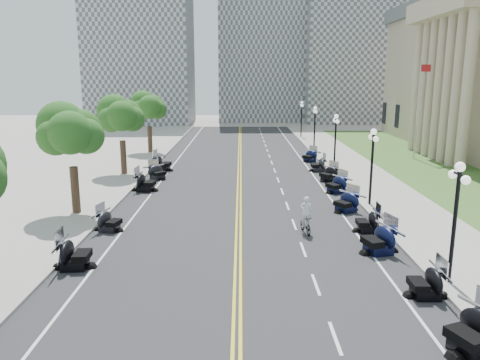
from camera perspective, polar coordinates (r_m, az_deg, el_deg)
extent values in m
plane|color=gray|center=(27.02, -0.17, -5.45)|extent=(160.00, 160.00, 0.00)
cube|color=#333335|center=(36.67, -0.09, -0.66)|extent=(16.00, 90.00, 0.01)
cube|color=yellow|center=(36.67, -0.28, -0.64)|extent=(0.12, 90.00, 0.00)
cube|color=yellow|center=(36.66, 0.09, -0.64)|extent=(0.12, 90.00, 0.00)
cube|color=white|center=(37.20, 9.81, -0.64)|extent=(0.12, 90.00, 0.00)
cube|color=white|center=(37.24, -9.99, -0.63)|extent=(0.12, 90.00, 0.00)
cube|color=white|center=(16.30, 11.52, -18.32)|extent=(0.12, 2.00, 0.00)
cube|color=white|center=(19.79, 9.23, -12.45)|extent=(0.12, 2.00, 0.00)
cube|color=white|center=(23.44, 7.71, -8.37)|extent=(0.12, 2.00, 0.00)
cube|color=white|center=(27.19, 6.61, -5.39)|extent=(0.12, 2.00, 0.00)
cube|color=white|center=(31.00, 5.80, -3.14)|extent=(0.12, 2.00, 0.00)
cube|color=white|center=(34.85, 5.16, -1.38)|extent=(0.12, 2.00, 0.00)
cube|color=white|center=(38.74, 4.66, 0.02)|extent=(0.12, 2.00, 0.00)
cube|color=white|center=(42.64, 4.24, 1.17)|extent=(0.12, 2.00, 0.00)
cube|color=white|center=(46.56, 3.90, 2.13)|extent=(0.12, 2.00, 0.00)
cube|color=white|center=(50.50, 3.60, 2.93)|extent=(0.12, 2.00, 0.00)
cube|color=white|center=(54.44, 3.35, 3.62)|extent=(0.12, 2.00, 0.00)
cube|color=white|center=(58.39, 3.14, 4.22)|extent=(0.12, 2.00, 0.00)
cube|color=white|center=(62.35, 2.95, 4.74)|extent=(0.12, 2.00, 0.00)
cube|color=white|center=(66.31, 2.78, 5.20)|extent=(0.12, 2.00, 0.00)
cube|color=white|center=(70.28, 2.63, 5.61)|extent=(0.12, 2.00, 0.00)
cube|color=white|center=(74.25, 2.50, 5.97)|extent=(0.12, 2.00, 0.00)
cube|color=white|center=(78.22, 2.38, 6.30)|extent=(0.12, 2.00, 0.00)
cube|color=#9E9991|center=(38.09, 15.91, -0.53)|extent=(5.00, 90.00, 0.15)
cube|color=#9E9991|center=(38.16, -16.07, -0.52)|extent=(5.00, 90.00, 0.15)
cube|color=#356023|center=(47.76, 21.45, 1.60)|extent=(9.00, 60.00, 0.10)
cube|color=gray|center=(89.70, -11.96, 15.13)|extent=(18.00, 14.00, 26.00)
cube|color=gray|center=(94.04, 2.58, 16.46)|extent=(16.00, 12.00, 30.00)
cube|color=gray|center=(93.36, 14.07, 13.69)|extent=(20.00, 14.00, 22.00)
imported|color=#A51414|center=(25.66, 7.99, -5.40)|extent=(0.76, 1.68, 0.98)
imported|color=white|center=(25.28, 8.08, -2.50)|extent=(0.62, 0.41, 1.71)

